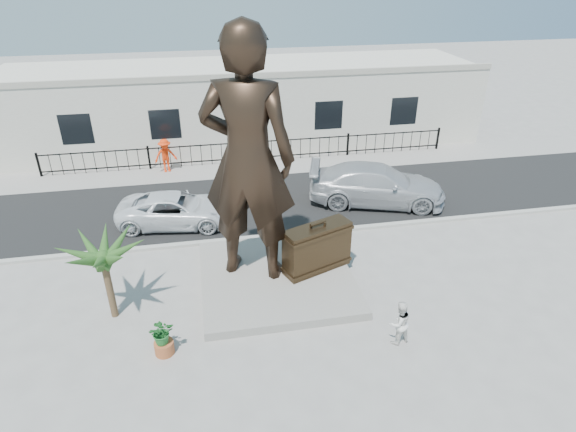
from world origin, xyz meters
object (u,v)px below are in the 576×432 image
suitcase (317,248)px  tourist (399,323)px  car_white (176,210)px  statue (248,159)px

suitcase → tourist: (1.55, -3.73, -0.44)m
suitcase → tourist: 4.07m
tourist → car_white: (-6.48, 8.51, -0.03)m
statue → tourist: bearing=154.0°
statue → suitcase: 4.04m
statue → tourist: statue is taller
suitcase → tourist: suitcase is taller
car_white → statue: bearing=-140.9°
suitcase → tourist: size_ratio=1.69×
suitcase → car_white: size_ratio=0.50×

